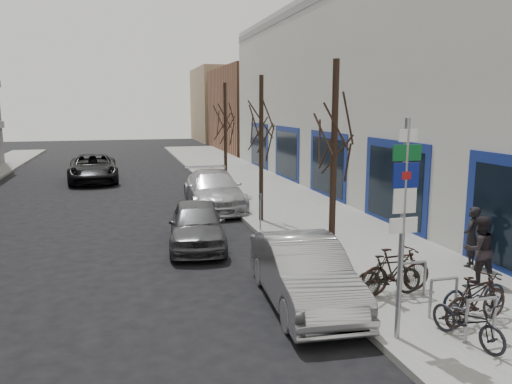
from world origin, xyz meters
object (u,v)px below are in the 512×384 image
bike_mid_inner (389,275)px  bike_far_inner (396,270)px  parked_car_front (304,272)px  tree_near (335,118)px  bike_rack (444,293)px  parked_car_mid (197,224)px  meter_mid (260,208)px  lane_car (93,168)px  bike_near_left (468,317)px  tree_far (225,112)px  highway_sign_pole (403,217)px  meter_back (227,184)px  meter_front (322,253)px  parked_car_back (214,190)px  bike_near_right (477,299)px  tree_mid (261,114)px  pedestrian_far (479,249)px  bike_mid_curb (474,289)px  pedestrian_near (471,237)px

bike_mid_inner → bike_far_inner: 0.24m
parked_car_front → tree_near: bearing=49.2°
bike_rack → parked_car_mid: bearing=119.9°
meter_mid → lane_car: 15.55m
bike_near_left → parked_car_mid: parked_car_mid is taller
bike_rack → tree_far: 16.31m
highway_sign_pole → meter_back: 14.10m
bike_mid_inner → tree_near: bearing=27.2°
meter_front → meter_mid: bearing=90.0°
bike_mid_inner → parked_car_back: 11.58m
bike_near_right → meter_mid: bearing=2.6°
bike_rack → bike_mid_inner: 1.40m
tree_far → bike_mid_inner: bearing=-87.2°
parked_car_back → bike_mid_inner: bearing=-78.7°
highway_sign_pole → tree_mid: (0.20, 10.01, 1.65)m
bike_near_left → bike_near_right: (0.68, 0.63, 0.03)m
meter_mid → parked_car_front: 6.26m
bike_near_right → pedestrian_far: bearing=-50.8°
bike_mid_inner → tree_far: bearing=5.9°
bike_mid_curb → pedestrian_near: size_ratio=0.99×
bike_near_left → bike_rack: bearing=63.6°
tree_near → meter_mid: bearing=95.1°
meter_back → parked_car_back: 1.01m
meter_front → tree_mid: bearing=86.3°
tree_mid → pedestrian_far: 9.07m
parked_car_back → bike_far_inner: bearing=-77.5°
bike_near_left → parked_car_mid: 8.89m
meter_back → parked_car_mid: 6.85m
tree_far → bike_near_left: bearing=-86.9°
highway_sign_pole → meter_mid: size_ratio=3.31×
highway_sign_pole → meter_back: highway_sign_pole is taller
tree_far → pedestrian_near: 14.18m
bike_far_inner → bike_mid_inner: bearing=103.6°
tree_far → parked_car_front: (-1.20, -14.22, -3.35)m
bike_near_right → parked_car_back: (-2.80, 13.21, 0.14)m
tree_mid → lane_car: bearing=117.4°
parked_car_mid → pedestrian_far: pedestrian_far is taller
bike_near_left → bike_mid_inner: bike_mid_inner is taller
tree_mid → bike_near_right: bearing=-80.8°
meter_front → parked_car_mid: 5.14m
tree_far → lane_car: (-6.62, 6.27, -3.29)m
bike_far_inner → parked_car_front: (-2.13, 0.30, 0.04)m
meter_front → bike_near_left: 3.78m
bike_rack → meter_mid: 8.07m
meter_back → parked_car_mid: parked_car_mid is taller
bike_far_inner → parked_car_mid: 6.72m
meter_front → parked_car_mid: size_ratio=0.30×
bike_near_left → pedestrian_near: (3.00, 3.75, 0.32)m
bike_far_inner → meter_back: bearing=2.6°
parked_car_front → parked_car_mid: parked_car_front is taller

